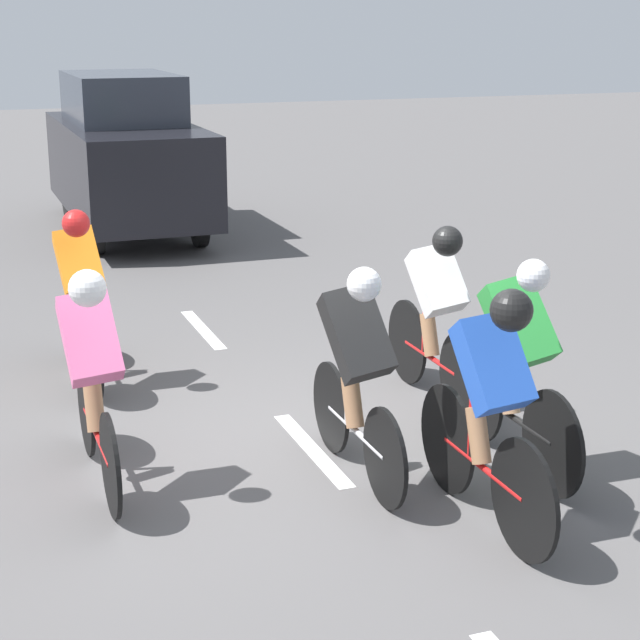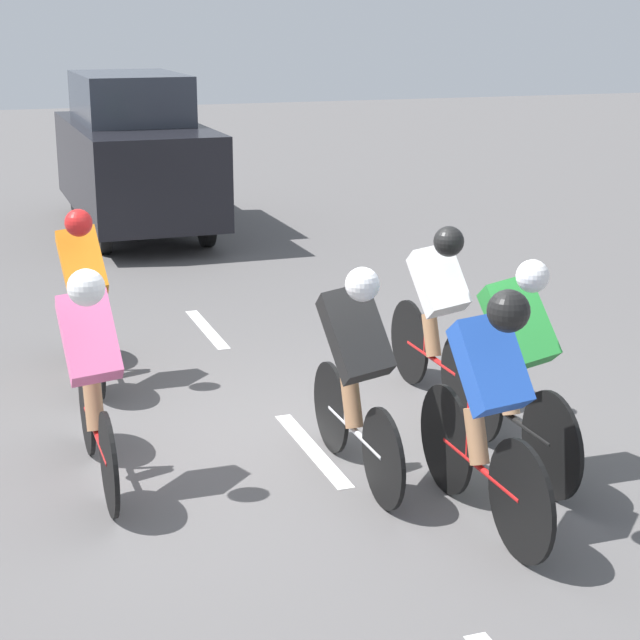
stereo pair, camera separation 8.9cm
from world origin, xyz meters
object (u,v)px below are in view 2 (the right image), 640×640
object	(u,v)px
cyclist_blue	(488,401)
cyclist_white	(438,311)
cyclist_black	(356,367)
cyclist_orange	(84,291)
cyclist_green	(517,361)
support_car	(134,154)
cyclist_pink	(92,370)

from	to	relation	value
cyclist_blue	cyclist_white	bearing A→B (deg)	-107.49
cyclist_blue	cyclist_white	size ratio (longest dim) A/B	0.99
cyclist_black	cyclist_orange	bearing A→B (deg)	-62.14
cyclist_green	cyclist_blue	size ratio (longest dim) A/B	1.02
cyclist_white	support_car	size ratio (longest dim) A/B	0.39
cyclist_black	cyclist_white	world-z (taller)	cyclist_black
cyclist_green	cyclist_blue	distance (m)	0.91
cyclist_green	cyclist_orange	distance (m)	3.72
cyclist_blue	support_car	distance (m)	9.93
cyclist_orange	cyclist_blue	bearing A→B (deg)	118.05
cyclist_orange	cyclist_black	world-z (taller)	cyclist_black
cyclist_black	support_car	distance (m)	9.04
cyclist_green	cyclist_orange	xyz separation A→B (m)	(2.44, -2.81, 0.00)
cyclist_orange	cyclist_black	xyz separation A→B (m)	(-1.38, 2.62, 0.01)
cyclist_black	cyclist_pink	distance (m)	1.68
cyclist_white	support_car	xyz separation A→B (m)	(0.98, -7.90, 0.32)
support_car	cyclist_green	bearing A→B (deg)	95.69
cyclist_orange	support_car	bearing A→B (deg)	-103.37
cyclist_black	cyclist_blue	size ratio (longest dim) A/B	0.96
cyclist_pink	cyclist_blue	bearing A→B (deg)	146.75
cyclist_green	cyclist_orange	size ratio (longest dim) A/B	1.00
cyclist_black	cyclist_pink	xyz separation A→B (m)	(1.61, -0.49, 0.01)
cyclist_orange	cyclist_black	size ratio (longest dim) A/B	1.06
cyclist_pink	support_car	bearing A→B (deg)	-101.57
cyclist_white	support_car	distance (m)	7.97
cyclist_green	cyclist_black	bearing A→B (deg)	-10.07
cyclist_orange	cyclist_blue	size ratio (longest dim) A/B	1.02
cyclist_pink	cyclist_white	size ratio (longest dim) A/B	1.00
cyclist_blue	cyclist_white	world-z (taller)	cyclist_blue
cyclist_orange	support_car	world-z (taller)	support_car
cyclist_green	cyclist_white	world-z (taller)	cyclist_green
cyclist_pink	support_car	xyz separation A→B (m)	(-1.75, -8.55, 0.29)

